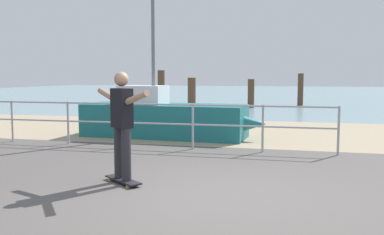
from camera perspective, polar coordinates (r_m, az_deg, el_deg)
ground_plane at (r=5.12m, az=-0.57°, el=-13.53°), size 24.00×10.00×0.04m
beach_strip at (r=12.85m, az=8.41°, el=-1.94°), size 24.00×6.00×0.04m
sea_surface at (r=40.74m, az=12.25°, el=3.15°), size 72.00×50.00×0.04m
railing_fence at (r=10.42m, az=-12.45°, el=0.08°), size 10.94×0.05×1.05m
sailboat at (r=11.57m, az=-2.98°, el=-0.10°), size 5.00×1.61×5.72m
skateboard at (r=6.78m, az=-9.16°, el=-8.21°), size 0.76×0.64×0.08m
skateboarder at (r=6.62m, az=-9.29°, el=-0.20°), size 1.20×0.95×1.65m
groyne_post_0 at (r=23.58m, az=-4.11°, el=3.91°), size 0.39×0.39×1.95m
groyne_post_1 at (r=20.02m, az=-0.03°, el=3.07°), size 0.38×0.38×1.57m
groyne_post_2 at (r=22.23m, az=7.84°, el=3.17°), size 0.34×0.34×1.48m
groyne_post_3 at (r=24.20m, az=14.21°, el=3.59°), size 0.31×0.31×1.78m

